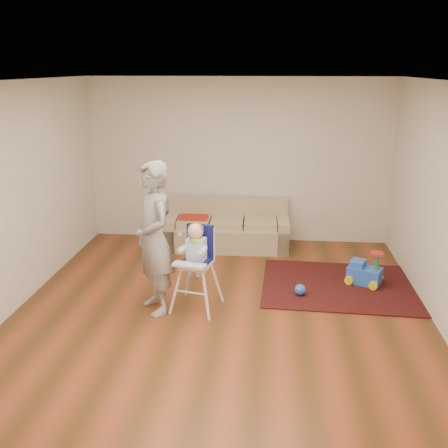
# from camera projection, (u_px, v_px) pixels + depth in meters

# --- Properties ---
(ground) EXTENTS (5.50, 5.50, 0.00)m
(ground) POSITION_uv_depth(u_px,v_px,m) (221.00, 312.00, 6.04)
(ground) COLOR #4F2D12
(ground) RESTS_ON ground
(room_envelope) EXTENTS (5.04, 5.52, 2.72)m
(room_envelope) POSITION_uv_depth(u_px,v_px,m) (225.00, 151.00, 5.97)
(room_envelope) COLOR beige
(room_envelope) RESTS_ON ground
(sofa) EXTENTS (2.01, 0.88, 0.77)m
(sofa) POSITION_uv_depth(u_px,v_px,m) (227.00, 225.00, 8.12)
(sofa) COLOR tan
(sofa) RESTS_ON ground
(side_table) EXTENTS (0.48, 0.48, 0.48)m
(side_table) POSITION_uv_depth(u_px,v_px,m) (178.00, 230.00, 8.32)
(side_table) COLOR black
(side_table) RESTS_ON ground
(area_rug) EXTENTS (2.19, 1.67, 0.02)m
(area_rug) POSITION_uv_depth(u_px,v_px,m) (343.00, 286.00, 6.76)
(area_rug) COLOR black
(area_rug) RESTS_ON ground
(ride_on_toy) EXTENTS (0.52, 0.46, 0.47)m
(ride_on_toy) POSITION_uv_depth(u_px,v_px,m) (365.00, 267.00, 6.75)
(ride_on_toy) COLOR blue
(ride_on_toy) RESTS_ON area_rug
(toy_ball) EXTENTS (0.15, 0.15, 0.15)m
(toy_ball) POSITION_uv_depth(u_px,v_px,m) (300.00, 290.00, 6.45)
(toy_ball) COLOR blue
(toy_ball) RESTS_ON area_rug
(high_chair) EXTENTS (0.61, 0.61, 1.10)m
(high_chair) POSITION_uv_depth(u_px,v_px,m) (196.00, 268.00, 6.00)
(high_chair) COLOR silver
(high_chair) RESTS_ON ground
(adult) EXTENTS (0.74, 0.80, 1.84)m
(adult) POSITION_uv_depth(u_px,v_px,m) (154.00, 239.00, 5.84)
(adult) COLOR #9C9C9E
(adult) RESTS_ON ground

